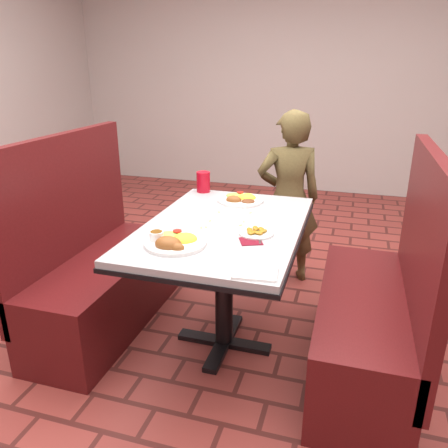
{
  "coord_description": "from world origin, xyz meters",
  "views": [
    {
      "loc": [
        0.62,
        -2.06,
        1.55
      ],
      "look_at": [
        0.0,
        0.0,
        0.75
      ],
      "focal_mm": 35.0,
      "sensor_mm": 36.0,
      "label": 1
    }
  ],
  "objects_px": {
    "plantain_plate": "(256,232)",
    "red_tumbler": "(203,182)",
    "diner_person": "(288,199)",
    "dining_table": "(224,241)",
    "booth_bench_left": "(99,276)",
    "near_dinner_plate": "(174,239)",
    "far_dinner_plate": "(241,197)",
    "booth_bench_right": "(374,317)"
  },
  "relations": [
    {
      "from": "dining_table",
      "to": "booth_bench_right",
      "type": "relative_size",
      "value": 1.01
    },
    {
      "from": "booth_bench_left",
      "to": "plantain_plate",
      "type": "height_order",
      "value": "booth_bench_left"
    },
    {
      "from": "near_dinner_plate",
      "to": "dining_table",
      "type": "bearing_deg",
      "value": 67.24
    },
    {
      "from": "booth_bench_right",
      "to": "diner_person",
      "type": "bearing_deg",
      "value": 122.25
    },
    {
      "from": "diner_person",
      "to": "booth_bench_left",
      "type": "bearing_deg",
      "value": 24.91
    },
    {
      "from": "dining_table",
      "to": "red_tumbler",
      "type": "distance_m",
      "value": 0.65
    },
    {
      "from": "far_dinner_plate",
      "to": "red_tumbler",
      "type": "bearing_deg",
      "value": 154.68
    },
    {
      "from": "dining_table",
      "to": "booth_bench_right",
      "type": "distance_m",
      "value": 0.86
    },
    {
      "from": "dining_table",
      "to": "diner_person",
      "type": "xyz_separation_m",
      "value": [
        0.2,
        0.95,
        -0.02
      ]
    },
    {
      "from": "diner_person",
      "to": "plantain_plate",
      "type": "bearing_deg",
      "value": 71.06
    },
    {
      "from": "booth_bench_right",
      "to": "plantain_plate",
      "type": "bearing_deg",
      "value": -171.07
    },
    {
      "from": "diner_person",
      "to": "red_tumbler",
      "type": "bearing_deg",
      "value": 19.5
    },
    {
      "from": "plantain_plate",
      "to": "red_tumbler",
      "type": "distance_m",
      "value": 0.82
    },
    {
      "from": "diner_person",
      "to": "red_tumbler",
      "type": "height_order",
      "value": "diner_person"
    },
    {
      "from": "dining_table",
      "to": "red_tumbler",
      "type": "height_order",
      "value": "red_tumbler"
    },
    {
      "from": "booth_bench_left",
      "to": "booth_bench_right",
      "type": "height_order",
      "value": "same"
    },
    {
      "from": "diner_person",
      "to": "far_dinner_plate",
      "type": "relative_size",
      "value": 4.55
    },
    {
      "from": "dining_table",
      "to": "plantain_plate",
      "type": "bearing_deg",
      "value": -25.97
    },
    {
      "from": "red_tumbler",
      "to": "dining_table",
      "type": "bearing_deg",
      "value": -60.89
    },
    {
      "from": "near_dinner_plate",
      "to": "plantain_plate",
      "type": "relative_size",
      "value": 1.69
    },
    {
      "from": "dining_table",
      "to": "booth_bench_left",
      "type": "relative_size",
      "value": 1.01
    },
    {
      "from": "plantain_plate",
      "to": "far_dinner_plate",
      "type": "bearing_deg",
      "value": 112.56
    },
    {
      "from": "near_dinner_plate",
      "to": "plantain_plate",
      "type": "xyz_separation_m",
      "value": [
        0.34,
        0.24,
        -0.02
      ]
    },
    {
      "from": "booth_bench_right",
      "to": "far_dinner_plate",
      "type": "xyz_separation_m",
      "value": [
        -0.82,
        0.41,
        0.45
      ]
    },
    {
      "from": "booth_bench_left",
      "to": "booth_bench_right",
      "type": "bearing_deg",
      "value": 0.0
    },
    {
      "from": "dining_table",
      "to": "near_dinner_plate",
      "type": "relative_size",
      "value": 4.19
    },
    {
      "from": "far_dinner_plate",
      "to": "dining_table",
      "type": "bearing_deg",
      "value": -87.66
    },
    {
      "from": "booth_bench_left",
      "to": "red_tumbler",
      "type": "xyz_separation_m",
      "value": [
        0.49,
        0.55,
        0.49
      ]
    },
    {
      "from": "booth_bench_right",
      "to": "plantain_plate",
      "type": "height_order",
      "value": "booth_bench_right"
    },
    {
      "from": "near_dinner_plate",
      "to": "red_tumbler",
      "type": "height_order",
      "value": "red_tumbler"
    },
    {
      "from": "plantain_plate",
      "to": "red_tumbler",
      "type": "height_order",
      "value": "red_tumbler"
    },
    {
      "from": "dining_table",
      "to": "diner_person",
      "type": "relative_size",
      "value": 0.96
    },
    {
      "from": "booth_bench_right",
      "to": "red_tumbler",
      "type": "bearing_deg",
      "value": 153.48
    },
    {
      "from": "diner_person",
      "to": "red_tumbler",
      "type": "relative_size",
      "value": 9.48
    },
    {
      "from": "diner_person",
      "to": "far_dinner_plate",
      "type": "bearing_deg",
      "value": 49.35
    },
    {
      "from": "diner_person",
      "to": "plantain_plate",
      "type": "xyz_separation_m",
      "value": [
        -0.0,
        -1.04,
        0.13
      ]
    },
    {
      "from": "dining_table",
      "to": "plantain_plate",
      "type": "height_order",
      "value": "plantain_plate"
    },
    {
      "from": "plantain_plate",
      "to": "booth_bench_right",
      "type": "bearing_deg",
      "value": 8.93
    },
    {
      "from": "near_dinner_plate",
      "to": "far_dinner_plate",
      "type": "relative_size",
      "value": 1.04
    },
    {
      "from": "booth_bench_left",
      "to": "far_dinner_plate",
      "type": "bearing_deg",
      "value": 27.94
    },
    {
      "from": "diner_person",
      "to": "red_tumbler",
      "type": "distance_m",
      "value": 0.67
    },
    {
      "from": "diner_person",
      "to": "plantain_plate",
      "type": "relative_size",
      "value": 7.34
    }
  ]
}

